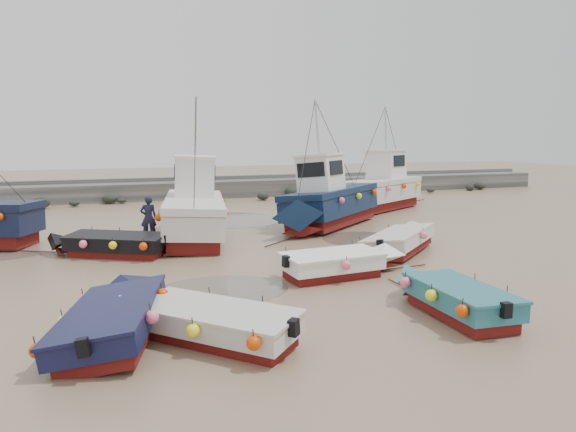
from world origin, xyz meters
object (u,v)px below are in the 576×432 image
object	(u,v)px
dinghy_1	(119,313)
cabin_boat_1	(193,208)
person	(149,239)
dinghy_4	(108,242)
cabin_boat_3	(386,186)
dinghy_5	(342,260)
cabin_boat_2	(328,200)
dinghy_0	(204,317)
dinghy_3	(404,238)
dinghy_2	(452,293)

from	to	relation	value
dinghy_1	cabin_boat_1	distance (m)	12.22
person	dinghy_1	bearing A→B (deg)	82.71
dinghy_4	cabin_boat_3	distance (m)	18.81
dinghy_5	cabin_boat_2	bearing A→B (deg)	153.14
cabin_boat_2	cabin_boat_3	xyz separation A→B (m)	(6.26, 5.37, 0.03)
cabin_boat_2	cabin_boat_3	bearing A→B (deg)	-90.18
dinghy_0	dinghy_3	bearing A→B (deg)	-5.39
cabin_boat_3	dinghy_2	bearing A→B (deg)	-56.45
dinghy_5	dinghy_1	bearing A→B (deg)	-72.17
dinghy_1	dinghy_5	bearing A→B (deg)	38.57
dinghy_4	person	size ratio (longest dim) A/B	2.91
dinghy_3	dinghy_0	bearing A→B (deg)	-95.63
dinghy_3	cabin_boat_1	world-z (taller)	cabin_boat_1
cabin_boat_2	dinghy_5	bearing A→B (deg)	118.35
dinghy_3	cabin_boat_3	bearing A→B (deg)	111.46
dinghy_5	cabin_boat_1	size ratio (longest dim) A/B	0.54
cabin_boat_2	dinghy_3	bearing A→B (deg)	144.74
dinghy_0	cabin_boat_2	size ratio (longest dim) A/B	0.60
dinghy_4	cabin_boat_3	world-z (taller)	cabin_boat_3
dinghy_4	cabin_boat_2	distance (m)	10.98
cabin_boat_2	cabin_boat_3	distance (m)	8.25
dinghy_4	dinghy_5	xyz separation A→B (m)	(7.04, -5.87, 0.01)
dinghy_1	dinghy_2	size ratio (longest dim) A/B	1.18
cabin_boat_3	cabin_boat_2	bearing A→B (deg)	-81.19
dinghy_3	dinghy_4	distance (m)	11.48
dinghy_5	cabin_boat_2	xyz separation A→B (m)	(3.44, 9.04, 0.79)
dinghy_0	dinghy_2	bearing A→B (deg)	-44.34
cabin_boat_1	cabin_boat_3	world-z (taller)	same
dinghy_0	cabin_boat_2	world-z (taller)	cabin_boat_2
dinghy_0	dinghy_5	xyz separation A→B (m)	(5.35, 4.16, 0.01)
dinghy_5	dinghy_4	bearing A→B (deg)	-135.81
dinghy_4	dinghy_5	size ratio (longest dim) A/B	1.01
dinghy_3	dinghy_4	size ratio (longest dim) A/B	0.99
cabin_boat_1	dinghy_5	bearing A→B (deg)	-57.99
dinghy_1	dinghy_4	bearing A→B (deg)	104.24
dinghy_2	cabin_boat_2	size ratio (longest dim) A/B	0.68
cabin_boat_1	cabin_boat_3	size ratio (longest dim) A/B	1.21
dinghy_1	dinghy_5	world-z (taller)	same
cabin_boat_3	dinghy_4	bearing A→B (deg)	-94.80
dinghy_2	cabin_boat_1	size ratio (longest dim) A/B	0.54
cabin_boat_3	person	size ratio (longest dim) A/B	4.43
cabin_boat_1	cabin_boat_2	bearing A→B (deg)	15.62
cabin_boat_1	person	distance (m)	2.36
dinghy_1	cabin_boat_1	xyz separation A→B (m)	(3.80, 11.58, 0.80)
cabin_boat_2	person	world-z (taller)	cabin_boat_2
cabin_boat_1	dinghy_4	bearing A→B (deg)	-134.88
dinghy_2	dinghy_3	bearing A→B (deg)	69.73
person	dinghy_2	bearing A→B (deg)	117.25
dinghy_0	dinghy_3	size ratio (longest dim) A/B	0.89
cabin_boat_1	cabin_boat_2	size ratio (longest dim) A/B	1.24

